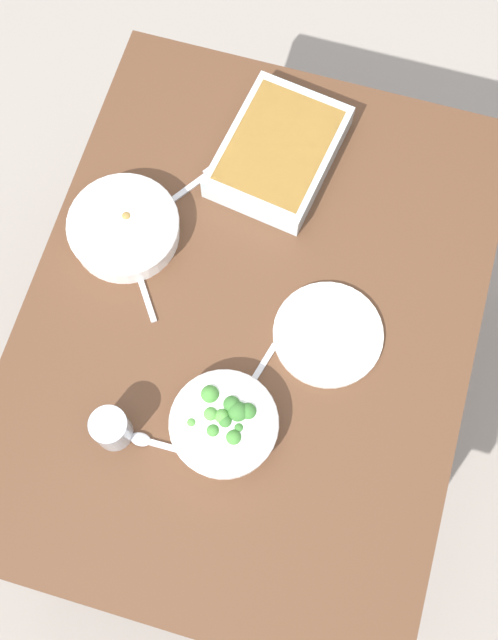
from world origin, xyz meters
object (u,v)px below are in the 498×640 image
Objects in this scene: broccoli_bowl at (224,424)px; drink_cup at (112,429)px; side_plate at (328,334)px; stew_bowl at (124,228)px; baking_dish at (279,151)px; spoon_by_stew at (138,271)px; spoon_spare at (162,445)px; spoon_by_broccoli at (246,392)px; fork_on_table at (195,184)px.

drink_cup reaches higher than broccoli_bowl.
side_plate is (0.30, -0.34, -0.03)m from drink_cup.
stew_bowl is 0.47m from side_plate.
stew_bowl is at bearing 135.13° from baking_dish.
stew_bowl is 0.09m from spoon_by_stew.
spoon_by_stew is at bearing 86.42° from side_plate.
drink_cup is at bearing 90.81° from spoon_spare.
broccoli_bowl reaches higher than side_plate.
broccoli_bowl is at bearing -134.68° from spoon_by_stew.
spoon_by_broccoli and spoon_spare have the same top height.
side_plate is at bearing -38.17° from spoon_by_broccoli.
broccoli_bowl is 0.21m from drink_cup.
spoon_by_stew and spoon_by_broccoli have the same top height.
broccoli_bowl is 0.37m from spoon_by_stew.
spoon_spare is at bearing -152.48° from stew_bowl.
fork_on_table is (0.25, 0.35, -0.00)m from side_plate.
broccoli_bowl is at bearing -136.63° from stew_bowl.
spoon_by_stew is at bearing 166.96° from fork_on_table.
stew_bowl is at bearing 27.52° from spoon_spare.
drink_cup is at bearing 109.17° from broccoli_bowl.
broccoli_bowl is 1.18× the size of spoon_spare.
spoon_spare is at bearing 138.83° from spoon_by_broccoli.
broccoli_bowl is 0.63× the size of baking_dish.
drink_cup is 0.10m from spoon_spare.
broccoli_bowl is 1.35× the size of spoon_by_stew.
drink_cup is 0.54× the size of fork_on_table.
side_plate is at bearing -39.63° from spoon_spare.
side_plate is at bearing -102.08° from stew_bowl.
side_plate is 1.26× the size of spoon_by_broccoli.
spoon_by_broccoli is at bearing -171.58° from baking_dish.
spoon_by_broccoli is at bearing -15.01° from broccoli_bowl.
drink_cup is (-0.07, 0.20, 0.01)m from broccoli_bowl.
spoon_by_broccoli is (-0.16, 0.12, -0.00)m from side_plate.
drink_cup reaches higher than spoon_by_stew.
stew_bowl is 0.46m from broccoli_bowl.
baking_dish is 1.50× the size of side_plate.
broccoli_bowl is at bearing 148.23° from side_plate.
side_plate reaches higher than spoon_spare.
spoon_by_stew is (0.03, 0.41, -0.00)m from side_plate.
baking_dish is (0.26, -0.26, 0.00)m from stew_bowl.
side_plate is at bearing -48.64° from drink_cup.
spoon_spare is (-0.14, 0.13, 0.00)m from spoon_by_broccoli.
spoon_by_broccoli is at bearing -150.51° from fork_on_table.
baking_dish reaches higher than spoon_by_broccoli.
broccoli_bowl is 0.59m from baking_dish.
baking_dish is 2.11× the size of fork_on_table.
broccoli_bowl is 1.32× the size of fork_on_table.
drink_cup is (-0.40, -0.11, 0.01)m from stew_bowl.
broccoli_bowl is at bearing -70.83° from drink_cup.
side_plate is 0.43m from fork_on_table.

